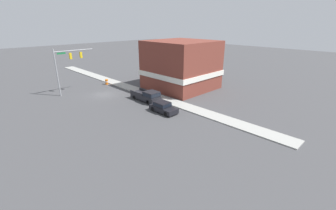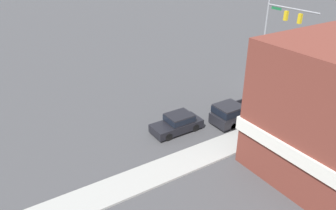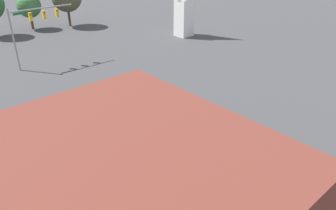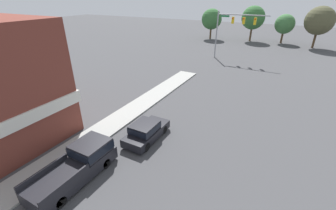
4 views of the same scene
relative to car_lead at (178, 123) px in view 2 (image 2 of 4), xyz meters
The scene contains 5 objects.
ground_plane 13.39m from the car_lead, 82.00° to the right, with size 200.00×200.00×0.00m, color #424244.
sidewalk_curb 13.80m from the car_lead, 106.18° to the right, with size 2.40×60.00×0.14m.
near_signal_assembly 19.36m from the car_lead, 72.49° to the right, with size 6.84×0.49×7.93m.
car_lead is the anchor object (origin of this frame).
pickup_truck_parked 5.36m from the car_lead, 105.44° to the right, with size 2.02×5.58×1.82m.
Camera 2 is at (-20.92, 26.39, 14.01)m, focal length 35.00 mm.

